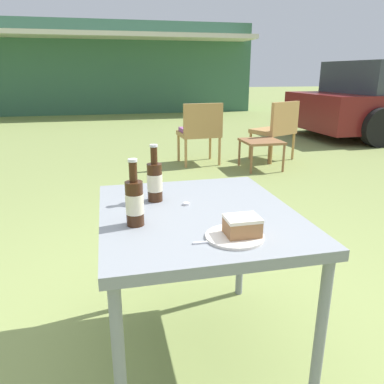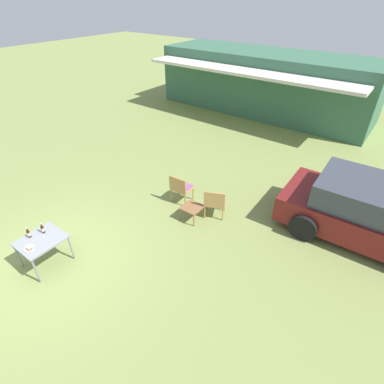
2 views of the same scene
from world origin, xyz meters
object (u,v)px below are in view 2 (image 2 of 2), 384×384
object	(u,v)px
parked_car	(372,213)
wicker_chair_plain	(215,201)
cola_bottle_far	(29,234)
patio_table	(41,242)
wicker_chair_cushioned	(181,187)
garden_side_table	(192,208)
cake_on_plate	(29,248)
cola_bottle_near	(43,229)

from	to	relation	value
parked_car	wicker_chair_plain	bearing A→B (deg)	-156.75
wicker_chair_plain	cola_bottle_far	distance (m)	4.32
patio_table	cola_bottle_far	world-z (taller)	cola_bottle_far
parked_car	patio_table	distance (m)	7.43
wicker_chair_cushioned	wicker_chair_plain	size ratio (longest dim) A/B	1.00
parked_car	wicker_chair_cushioned	distance (m)	4.74
parked_car	cola_bottle_far	xyz separation A→B (m)	(-5.63, -5.22, 0.09)
parked_car	garden_side_table	world-z (taller)	parked_car
patio_table	cake_on_plate	world-z (taller)	cake_on_plate
cake_on_plate	cola_bottle_far	xyz separation A→B (m)	(-0.34, 0.19, 0.06)
parked_car	cola_bottle_near	size ratio (longest dim) A/B	16.95
garden_side_table	patio_table	size ratio (longest dim) A/B	0.55
wicker_chair_plain	patio_table	bearing A→B (deg)	35.53
wicker_chair_plain	cola_bottle_far	size ratio (longest dim) A/B	3.38
wicker_chair_cushioned	garden_side_table	size ratio (longest dim) A/B	1.70
cola_bottle_near	cola_bottle_far	distance (m)	0.28
cola_bottle_near	wicker_chair_cushioned	bearing A→B (deg)	72.81
garden_side_table	patio_table	distance (m)	3.54
garden_side_table	cake_on_plate	distance (m)	3.77
wicker_chair_cushioned	cake_on_plate	distance (m)	3.95
parked_car	cola_bottle_far	world-z (taller)	parked_car
cake_on_plate	garden_side_table	bearing A→B (deg)	65.65
cake_on_plate	cola_bottle_far	bearing A→B (deg)	150.33
wicker_chair_cushioned	cola_bottle_near	distance (m)	3.58
patio_table	cola_bottle_near	world-z (taller)	cola_bottle_near
garden_side_table	patio_table	bearing A→B (deg)	-117.37
patio_table	cola_bottle_far	xyz separation A→B (m)	(-0.26, -0.09, 0.16)
patio_table	wicker_chair_cushioned	bearing A→B (deg)	75.81
cola_bottle_far	wicker_chair_cushioned	bearing A→B (deg)	72.42
garden_side_table	cola_bottle_near	xyz separation A→B (m)	(-1.77, -2.97, 0.44)
wicker_chair_cushioned	wicker_chair_plain	distance (m)	1.13
wicker_chair_cushioned	garden_side_table	bearing A→B (deg)	145.52
garden_side_table	cake_on_plate	size ratio (longest dim) A/B	2.46
parked_car	cola_bottle_far	size ratio (longest dim) A/B	16.95
wicker_chair_plain	garden_side_table	size ratio (longest dim) A/B	1.70
parked_car	garden_side_table	xyz separation A→B (m)	(-3.75, -2.00, -0.35)
wicker_chair_plain	cola_bottle_near	xyz separation A→B (m)	(-2.19, -3.40, 0.30)
wicker_chair_cushioned	cola_bottle_near	size ratio (longest dim) A/B	3.38
wicker_chair_plain	cake_on_plate	xyz separation A→B (m)	(-1.96, -3.84, 0.23)
wicker_chair_cushioned	cake_on_plate	size ratio (longest dim) A/B	4.18
parked_car	wicker_chair_cushioned	size ratio (longest dim) A/B	5.02
cake_on_plate	cola_bottle_near	distance (m)	0.50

